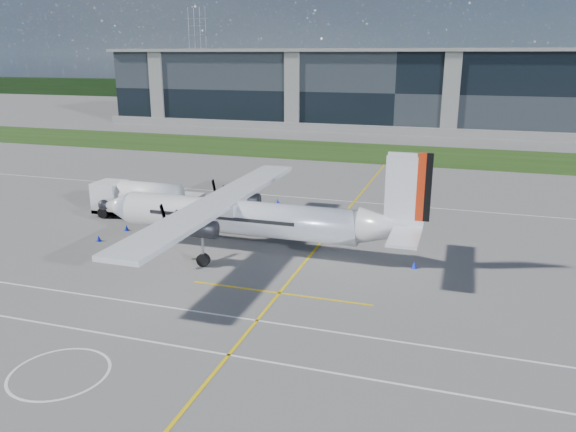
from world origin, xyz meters
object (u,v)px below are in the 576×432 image
Objects in this scene: turboprop_aircraft at (250,198)px; fuel_tanker_truck at (132,199)px; safety_cone_tail at (414,265)px; safety_cone_nose_stbd at (127,228)px; ground_crew_person at (185,211)px; safety_cone_nose_port at (99,238)px; pylon_west at (198,53)px; baggage_tug at (187,204)px; safety_cone_stbdwing at (278,201)px.

fuel_tanker_truck is at bearing 158.99° from turboprop_aircraft.
safety_cone_tail and safety_cone_nose_stbd have the same top height.
ground_crew_person is at bearing 165.03° from safety_cone_tail.
fuel_tanker_truck is 7.33m from safety_cone_nose_port.
fuel_tanker_truck is 4.84× the size of ground_crew_person.
turboprop_aircraft is 10.76m from ground_crew_person.
safety_cone_tail is at bearing -11.48° from fuel_tanker_truck.
safety_cone_tail is at bearing -58.66° from pylon_west.
fuel_tanker_truck is 18.07× the size of safety_cone_nose_stbd.
turboprop_aircraft is 13.03m from safety_cone_tail.
ground_crew_person is (0.83, -2.05, -0.05)m from baggage_tug.
safety_cone_nose_stbd is at bearing -65.05° from fuel_tanker_truck.
safety_cone_nose_port is at bearing -177.87° from ground_crew_person.
safety_cone_tail is 25.02m from safety_cone_nose_port.
ground_crew_person is 21.80m from safety_cone_tail.
safety_cone_tail is (90.72, -148.99, -14.75)m from pylon_west.
fuel_tanker_truck reaches higher than ground_crew_person.
pylon_west reaches higher than safety_cone_tail.
turboprop_aircraft is at bearing -79.65° from safety_cone_stbdwing.
safety_cone_stbdwing is 18.59m from safety_cone_nose_port.
pylon_west reaches higher than ground_crew_person.
safety_cone_stbdwing and safety_cone_nose_port have the same top height.
turboprop_aircraft reaches higher than safety_cone_nose_port.
safety_cone_nose_stbd is at bearing 80.78° from safety_cone_nose_port.
turboprop_aircraft is at bearing -92.98° from ground_crew_person.
pylon_west reaches higher than baggage_tug.
pylon_west is 168.63m from turboprop_aircraft.
safety_cone_stbdwing is (11.28, 8.61, -1.44)m from fuel_tanker_truck.
turboprop_aircraft is 14.67m from safety_cone_stbdwing.
fuel_tanker_truck reaches higher than safety_cone_nose_port.
safety_cone_nose_stbd is (-12.01, 1.41, -3.88)m from turboprop_aircraft.
safety_cone_tail is (21.88, -7.68, -0.74)m from baggage_tug.
safety_cone_nose_stbd is (-24.44, 1.44, 0.00)m from safety_cone_tail.
baggage_tug is 6.79m from safety_cone_nose_stbd.
ground_crew_person is at bearing 146.94° from turboprop_aircraft.
fuel_tanker_truck is at bearing 100.39° from safety_cone_nose_port.
pylon_west is at bearing 114.17° from fuel_tanker_truck.
safety_cone_nose_port and safety_cone_nose_stbd have the same top height.
fuel_tanker_truck is 5.01m from baggage_tug.
safety_cone_stbdwing is 1.00× the size of safety_cone_nose_stbd.
fuel_tanker_truck is 4.53m from safety_cone_nose_stbd.
pylon_west is 1.09× the size of turboprop_aircraft.
turboprop_aircraft is 14.73× the size of ground_crew_person.
safety_cone_stbdwing is at bearing 57.52° from safety_cone_nose_port.
safety_cone_tail is at bearing -19.33° from baggage_tug.
ground_crew_person is at bearing -64.08° from pylon_west.
ground_crew_person is 3.74× the size of safety_cone_nose_stbd.
safety_cone_tail is 24.48m from safety_cone_nose_stbd.
safety_cone_stbdwing is at bearing 52.87° from safety_cone_nose_stbd.
baggage_tug reaches higher than ground_crew_person.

